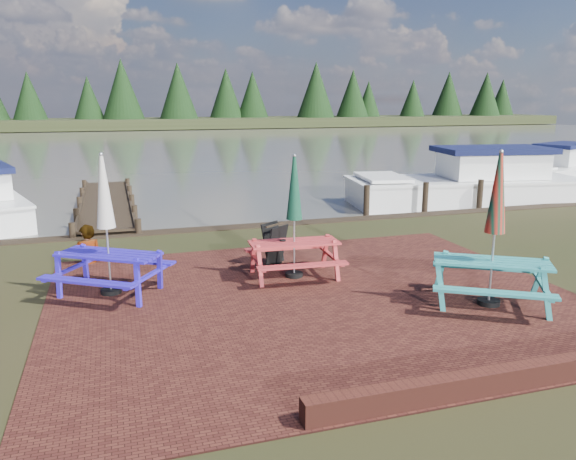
# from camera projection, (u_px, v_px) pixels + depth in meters

# --- Properties ---
(ground) EXTENTS (120.00, 120.00, 0.00)m
(ground) POSITION_uv_depth(u_px,v_px,m) (339.00, 321.00, 8.82)
(ground) COLOR black
(ground) RESTS_ON ground
(paving) EXTENTS (9.00, 7.50, 0.02)m
(paving) POSITION_uv_depth(u_px,v_px,m) (317.00, 299.00, 9.75)
(paving) COLOR #361511
(paving) RESTS_ON ground
(brick_wall) EXTENTS (6.21, 1.79, 0.30)m
(brick_wall) POSITION_uv_depth(u_px,v_px,m) (567.00, 360.00, 7.17)
(brick_wall) COLOR #4C1E16
(brick_wall) RESTS_ON ground
(water) EXTENTS (120.00, 60.00, 0.02)m
(water) POSITION_uv_depth(u_px,v_px,m) (155.00, 145.00, 43.20)
(water) COLOR #43413A
(water) RESTS_ON ground
(far_treeline) EXTENTS (120.00, 10.00, 8.10)m
(far_treeline) POSITION_uv_depth(u_px,v_px,m) (135.00, 101.00, 69.40)
(far_treeline) COLOR black
(far_treeline) RESTS_ON ground
(picnic_table_teal) EXTENTS (2.46, 2.39, 2.59)m
(picnic_table_teal) POSITION_uv_depth(u_px,v_px,m) (493.00, 254.00, 9.28)
(picnic_table_teal) COLOR teal
(picnic_table_teal) RESTS_ON ground
(picnic_table_red) EXTENTS (1.81, 1.63, 2.38)m
(picnic_table_red) POSITION_uv_depth(u_px,v_px,m) (294.00, 236.00, 10.79)
(picnic_table_red) COLOR #B22D2F
(picnic_table_red) RESTS_ON ground
(picnic_table_blue) EXTENTS (2.38, 2.32, 2.49)m
(picnic_table_blue) POSITION_uv_depth(u_px,v_px,m) (108.00, 247.00, 9.84)
(picnic_table_blue) COLOR #2819BB
(picnic_table_blue) RESTS_ON ground
(chalkboard) EXTENTS (0.57, 0.79, 0.88)m
(chalkboard) POSITION_uv_depth(u_px,v_px,m) (275.00, 244.00, 11.68)
(chalkboard) COLOR black
(chalkboard) RESTS_ON ground
(jetty) EXTENTS (1.76, 9.08, 1.00)m
(jetty) POSITION_uv_depth(u_px,v_px,m) (106.00, 203.00, 18.25)
(jetty) COLOR black
(jetty) RESTS_ON ground
(boat_near) EXTENTS (8.39, 4.00, 2.18)m
(boat_near) POSITION_uv_depth(u_px,v_px,m) (470.00, 186.00, 19.58)
(boat_near) COLOR white
(boat_near) RESTS_ON ground
(boat_far) EXTENTS (6.43, 4.20, 1.89)m
(boat_far) POSITION_uv_depth(u_px,v_px,m) (557.00, 171.00, 24.40)
(boat_far) COLOR white
(boat_far) RESTS_ON ground
(person) EXTENTS (0.69, 0.55, 1.67)m
(person) POSITION_uv_depth(u_px,v_px,m) (85.00, 225.00, 11.71)
(person) COLOR gray
(person) RESTS_ON ground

